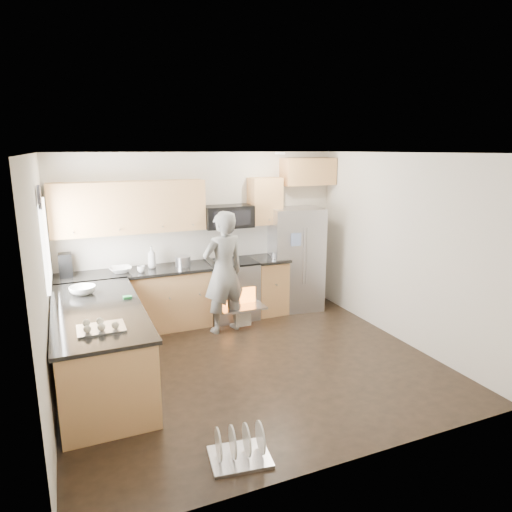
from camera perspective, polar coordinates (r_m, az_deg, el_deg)
name	(u,v)px	position (r m, az deg, el deg)	size (l,w,h in m)	color
ground	(251,365)	(5.88, -0.58, -13.49)	(4.50, 4.50, 0.00)	black
room_shell	(248,234)	(5.34, -1.05, 2.78)	(4.54, 4.04, 2.62)	beige
back_cabinet_run	(171,264)	(6.96, -10.61, -0.97)	(4.45, 0.64, 2.50)	tan
peninsula	(100,346)	(5.55, -18.87, -10.63)	(0.96, 2.36, 1.02)	tan
stove_range	(231,277)	(7.23, -3.17, -2.58)	(0.76, 0.97, 1.79)	#B7B7BC
refrigerator	(295,259)	(7.64, 4.93, -0.35)	(0.92, 0.77, 1.71)	#B7B7BC
person	(224,272)	(6.63, -4.08, -2.06)	(0.66, 0.43, 1.80)	slate
dish_rack	(240,450)	(4.32, -2.05, -23.07)	(0.57, 0.48, 0.32)	#B7B7BC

